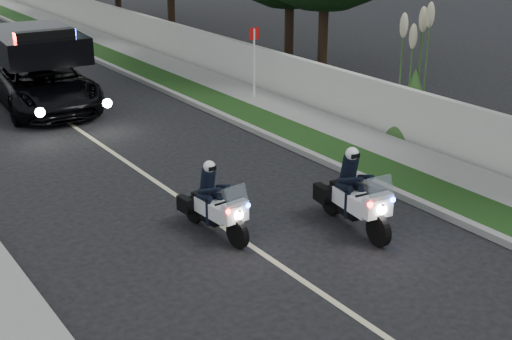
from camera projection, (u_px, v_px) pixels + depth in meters
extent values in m
plane|color=black|center=(256.00, 250.00, 13.29)|extent=(120.00, 120.00, 0.00)
cube|color=gray|center=(187.00, 100.00, 23.13)|extent=(0.20, 60.00, 0.15)
cube|color=#193814|center=(206.00, 97.00, 23.50)|extent=(1.20, 60.00, 0.16)
cube|color=gray|center=(238.00, 91.00, 24.18)|extent=(1.40, 60.00, 0.16)
cube|color=beige|center=(261.00, 69.00, 24.47)|extent=(0.22, 60.00, 1.50)
cube|color=#BFB78C|center=(68.00, 123.00, 20.98)|extent=(0.12, 50.00, 0.01)
imported|color=black|center=(45.00, 107.00, 22.59)|extent=(3.16, 6.03, 2.83)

